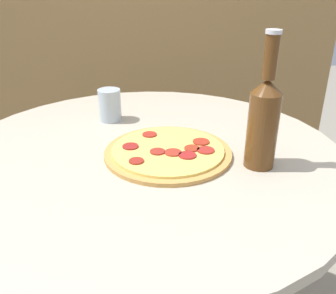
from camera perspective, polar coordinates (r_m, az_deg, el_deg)
name	(u,v)px	position (r m, az deg, el deg)	size (l,w,h in m)	color
table	(148,215)	(1.02, -3.13, -10.38)	(0.98, 0.98, 0.77)	#B2A893
fence_panel	(145,28)	(1.68, -3.45, 17.61)	(1.66, 0.04, 1.89)	olive
pizza	(168,152)	(0.90, 0.02, -0.70)	(0.31, 0.31, 0.02)	#C68E47
beer_bottle	(263,119)	(0.84, 14.35, 4.15)	(0.07, 0.07, 0.30)	#563314
drinking_glass	(110,105)	(1.11, -8.87, 6.33)	(0.07, 0.07, 0.09)	#ADBCC6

